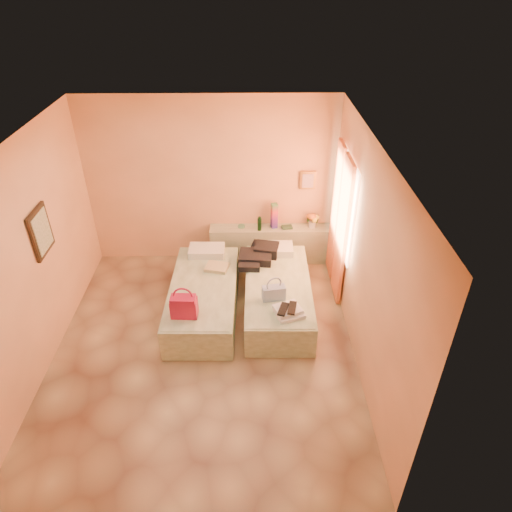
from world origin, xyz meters
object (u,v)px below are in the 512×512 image
at_px(water_bottle, 260,224).
at_px(towel_stack, 289,312).
at_px(headboard_ledge, 271,244).
at_px(bed_right, 278,296).
at_px(magenta_handbag, 184,306).
at_px(flower_vase, 313,219).
at_px(blue_handbag, 274,293).
at_px(green_book, 287,227).
at_px(bed_left, 204,298).

bearing_deg(water_bottle, towel_stack, -79.77).
bearing_deg(headboard_ledge, bed_right, -87.97).
xyz_separation_m(water_bottle, magenta_handbag, (-1.02, -1.94, -0.11)).
xyz_separation_m(water_bottle, towel_stack, (0.35, -1.95, -0.22)).
height_order(flower_vase, blue_handbag, flower_vase).
height_order(water_bottle, towel_stack, water_bottle).
bearing_deg(green_book, magenta_handbag, -135.64).
distance_m(water_bottle, flower_vase, 0.89).
distance_m(headboard_ledge, bed_right, 1.33).
bearing_deg(water_bottle, bed_right, -78.94).
relative_size(headboard_ledge, green_book, 11.67).
bearing_deg(bed_right, towel_stack, -80.31).
relative_size(headboard_ledge, magenta_handbag, 5.99).
distance_m(bed_right, green_book, 1.39).
bearing_deg(blue_handbag, towel_stack, -69.99).
bearing_deg(towel_stack, headboard_ledge, 94.38).
distance_m(green_book, flower_vase, 0.44).
relative_size(green_book, flower_vase, 0.60).
distance_m(bed_right, flower_vase, 1.58).
relative_size(water_bottle, magenta_handbag, 0.70).
height_order(bed_right, water_bottle, water_bottle).
relative_size(green_book, magenta_handbag, 0.51).
bearing_deg(bed_right, headboard_ledge, 92.99).
relative_size(bed_right, magenta_handbag, 5.85).
xyz_separation_m(bed_left, blue_handbag, (1.01, -0.34, 0.35)).
bearing_deg(headboard_ledge, magenta_handbag, -121.09).
bearing_deg(magenta_handbag, green_book, 56.27).
distance_m(bed_right, water_bottle, 1.37).
xyz_separation_m(water_bottle, blue_handbag, (0.16, -1.62, -0.17)).
bearing_deg(headboard_ledge, blue_handbag, -91.17).
bearing_deg(bed_left, towel_stack, -28.34).
height_order(bed_left, towel_stack, towel_stack).
xyz_separation_m(bed_right, water_bottle, (-0.24, 1.25, 0.52)).
bearing_deg(blue_handbag, bed_right, 68.07).
bearing_deg(magenta_handbag, towel_stack, 2.36).
bearing_deg(water_bottle, flower_vase, 5.88).
distance_m(bed_left, towel_stack, 1.40).
xyz_separation_m(bed_left, magenta_handbag, (-0.18, -0.66, 0.41)).
xyz_separation_m(bed_left, water_bottle, (0.84, 1.28, 0.52)).
bearing_deg(green_book, flower_vase, -5.62).
height_order(water_bottle, magenta_handbag, water_bottle).
bearing_deg(blue_handbag, green_book, 70.50).
bearing_deg(green_book, bed_right, -108.57).
xyz_separation_m(flower_vase, blue_handbag, (-0.72, -1.71, -0.19)).
bearing_deg(towel_stack, bed_left, 150.70).
height_order(water_bottle, flower_vase, flower_vase).
height_order(green_book, magenta_handbag, magenta_handbag).
bearing_deg(flower_vase, headboard_ledge, -178.79).
height_order(headboard_ledge, green_book, green_book).
bearing_deg(bed_left, headboard_ledge, 53.51).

